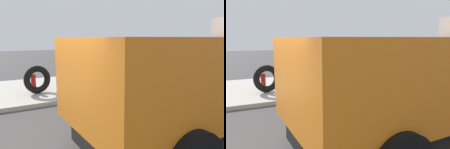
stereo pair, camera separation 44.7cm
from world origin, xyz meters
The scene contains 4 objects.
sidewalk_curb centered at (0.00, 6.50, 0.07)m, with size 36.00×5.00×0.15m, color #ADA89E.
fire_hydrant centered at (0.76, 5.70, 0.56)m, with size 0.22×0.50×0.77m.
loose_tire centered at (0.89, 5.49, 0.72)m, with size 1.12×1.12×0.25m, color black.
dump_truck_orange centered at (4.14, -0.29, 1.61)m, with size 7.07×2.97×3.00m.
Camera 2 is at (-0.39, -3.83, 2.39)m, focal length 35.37 mm.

